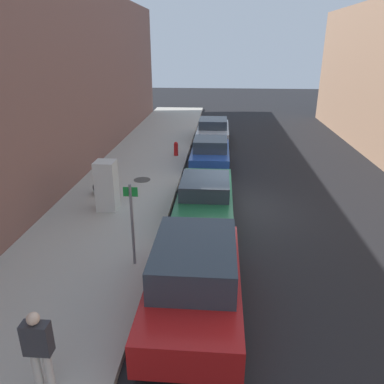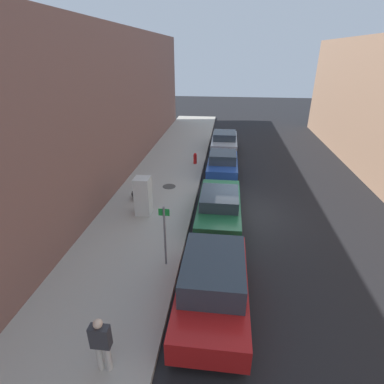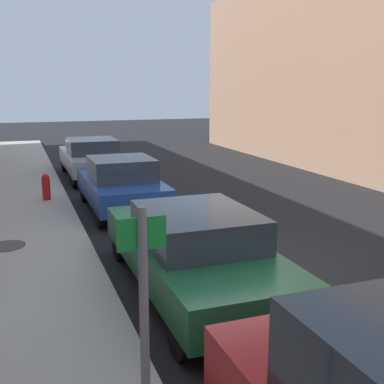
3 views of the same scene
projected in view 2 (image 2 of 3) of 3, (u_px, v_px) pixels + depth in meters
name	position (u px, v px, depth m)	size (l,w,h in m)	color
ground_plane	(242.00, 214.00, 13.82)	(80.00, 80.00, 0.00)	black
sidewalk_slab	(150.00, 207.00, 14.25)	(4.19, 44.00, 0.16)	#B2ADA0
building_facade_near	(69.00, 122.00, 12.93)	(2.42, 39.60, 8.08)	#7F564C
discarded_refrigerator	(143.00, 196.00, 13.21)	(0.67, 0.69, 1.73)	silver
manhole_cover	(169.00, 186.00, 16.25)	(0.70, 0.70, 0.02)	#47443F
street_sign_post	(165.00, 233.00, 9.81)	(0.36, 0.07, 2.21)	slate
fire_hydrant	(195.00, 158.00, 19.46)	(0.22, 0.22, 0.72)	red
trash_bag	(136.00, 194.00, 14.82)	(0.49, 0.49, 0.49)	black
pedestrian_walking_far	(101.00, 342.00, 6.55)	(0.44, 0.22, 1.54)	beige
parked_suv_red	(213.00, 283.00, 8.45)	(1.92, 4.40, 1.72)	red
parked_sedan_green	(219.00, 205.00, 13.11)	(1.81, 4.76, 1.38)	#1E6038
parked_hatchback_blue	(223.00, 163.00, 18.02)	(1.76, 4.01, 1.43)	#23479E
parked_sedan_silver	(224.00, 140.00, 22.57)	(1.85, 4.57, 1.41)	silver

